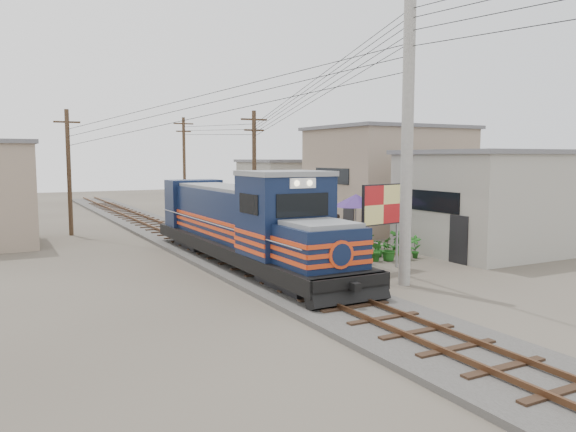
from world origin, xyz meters
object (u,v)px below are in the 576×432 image
locomotive (245,225)px  billboard (383,207)px  market_umbrella (356,201)px  vendor (336,231)px

locomotive → billboard: (4.38, -3.20, 0.81)m
billboard → market_umbrella: size_ratio=1.09×
locomotive → billboard: 5.49m
locomotive → market_umbrella: 6.72m
locomotive → billboard: size_ratio=4.52×
vendor → billboard: bearing=74.1°
vendor → market_umbrella: bearing=150.2°
locomotive → market_umbrella: (6.49, 1.60, 0.65)m
billboard → vendor: (1.28, 5.24, -1.63)m
market_umbrella → vendor: market_umbrella is taller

